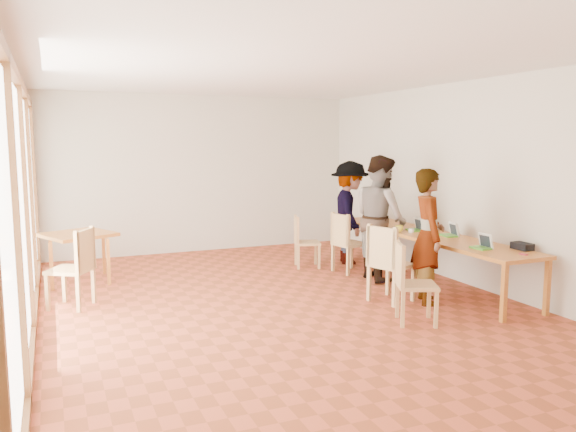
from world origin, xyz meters
The scene contains 25 objects.
ground centered at (0.00, 0.00, 0.00)m, with size 8.00×8.00×0.00m, color #AC4629.
wall_back centered at (0.00, 4.00, 1.50)m, with size 6.00×0.10×3.00m, color beige.
wall_front centered at (0.00, -4.00, 1.50)m, with size 6.00×0.10×3.00m, color beige.
wall_right centered at (3.00, 0.00, 1.50)m, with size 0.10×8.00×3.00m, color beige.
window_wall centered at (-2.96, 0.00, 1.50)m, with size 0.10×8.00×3.00m, color white.
ceiling centered at (0.00, 0.00, 3.02)m, with size 6.00×8.00×0.04m, color white.
communal_table centered at (2.50, 0.23, 0.70)m, with size 0.80×4.00×0.75m.
side_table centered at (-2.34, 2.31, 0.67)m, with size 0.90×0.90×0.75m.
chair_near centered at (1.12, -1.27, 0.58)m, with size 0.58×0.58×0.50m.
chair_mid centered at (1.34, -0.46, 0.63)m, with size 0.62×0.62×0.55m.
chair_far centered at (1.19, 1.91, 0.53)m, with size 0.51×0.51×0.46m.
chair_empty centered at (1.66, 1.26, 0.60)m, with size 0.53×0.53×0.52m.
chair_spare centered at (-2.40, 0.89, 0.63)m, with size 0.65×0.65×0.54m.
person_near centered at (1.85, -0.65, 0.89)m, with size 0.65×0.42×1.77m, color gray.
person_mid centered at (1.98, 0.72, 0.96)m, with size 0.93×0.73×1.92m, color gray.
person_far centered at (2.10, 1.89, 0.89)m, with size 1.15×0.66×1.79m, color gray.
laptop_near centered at (2.41, -1.05, 0.80)m, with size 0.22×0.25×0.20m.
laptop_mid centered at (2.66, -0.11, 0.81)m, with size 0.24×0.27×0.20m.
laptop_far centered at (2.50, 0.50, 0.81)m, with size 0.23×0.26×0.20m.
yellow_mug centered at (2.19, 0.51, 0.80)m, with size 0.13×0.13×0.10m, color yellow.
green_bottle centered at (2.62, 0.49, 0.89)m, with size 0.07×0.07×0.28m, color #247A47.
clear_glass centered at (2.84, 1.51, 0.80)m, with size 0.07×0.07×0.09m, color silver.
condiment_cup centered at (2.32, 0.39, 0.78)m, with size 0.08×0.08×0.06m, color white.
pink_phone centered at (2.59, -1.55, 0.76)m, with size 0.05×0.10×0.01m, color #BA3047.
black_pouch centered at (2.83, -1.30, 0.80)m, with size 0.16×0.26×0.09m, color black.
Camera 1 is at (-2.66, -6.61, 2.12)m, focal length 35.00 mm.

